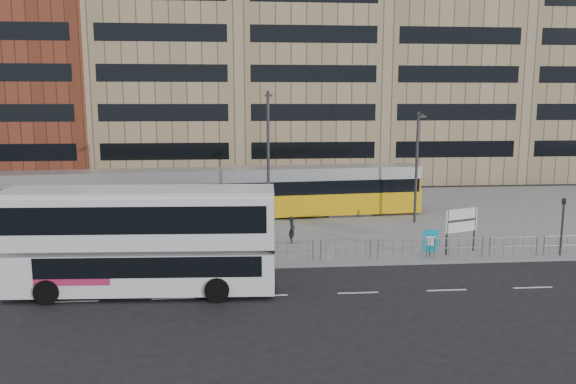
{
  "coord_description": "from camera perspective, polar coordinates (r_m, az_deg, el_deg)",
  "views": [
    {
      "loc": [
        -3.12,
        -27.17,
        8.35
      ],
      "look_at": [
        -0.21,
        6.0,
        2.88
      ],
      "focal_mm": 35.0,
      "sensor_mm": 36.0,
      "label": 1
    }
  ],
  "objects": [
    {
      "name": "building_row",
      "position": [
        61.79,
        -0.69,
        13.56
      ],
      "size": [
        70.4,
        18.4,
        31.2
      ],
      "color": "brown",
      "rests_on": "ground"
    },
    {
      "name": "double_decker_bus",
      "position": [
        25.15,
        -14.69,
        -4.46
      ],
      "size": [
        11.63,
        3.38,
        4.6
      ],
      "rotation": [
        0.0,
        0.0,
        -0.05
      ],
      "color": "white",
      "rests_on": "ground"
    },
    {
      "name": "traffic_light_east",
      "position": [
        33.09,
        26.14,
        -2.49
      ],
      "size": [
        0.21,
        0.23,
        3.1
      ],
      "rotation": [
        0.0,
        0.0,
        0.25
      ],
      "color": "#2D2D30",
      "rests_on": "plaza"
    },
    {
      "name": "traffic_light_west",
      "position": [
        28.39,
        -4.9,
        -3.38
      ],
      "size": [
        0.17,
        0.21,
        3.1
      ],
      "rotation": [
        0.0,
        0.0,
        -0.05
      ],
      "color": "#2D2D30",
      "rests_on": "plaza"
    },
    {
      "name": "plaza",
      "position": [
        40.16,
        -0.45,
        -2.57
      ],
      "size": [
        64.0,
        24.0,
        0.15
      ],
      "primitive_type": "cube",
      "color": "slate",
      "rests_on": "ground"
    },
    {
      "name": "pedestrian_barrier",
      "position": [
        29.09,
        5.31,
        -5.39
      ],
      "size": [
        32.07,
        0.07,
        1.1
      ],
      "color": "gray",
      "rests_on": "plaza"
    },
    {
      "name": "lamp_post_east",
      "position": [
        38.35,
        12.97,
        2.93
      ],
      "size": [
        0.45,
        1.04,
        7.45
      ],
      "color": "#2D2D30",
      "rests_on": "plaza"
    },
    {
      "name": "tram",
      "position": [
        39.42,
        -7.59,
        -0.17
      ],
      "size": [
        29.83,
        5.53,
        3.5
      ],
      "rotation": [
        0.0,
        0.0,
        0.09
      ],
      "color": "#E1A80C",
      "rests_on": "plaza"
    },
    {
      "name": "road_markings",
      "position": [
        24.97,
        4.85,
        -10.23
      ],
      "size": [
        62.0,
        0.12,
        0.01
      ],
      "primitive_type": "cube",
      "color": "white",
      "rests_on": "ground"
    },
    {
      "name": "station_sign",
      "position": [
        31.66,
        17.19,
        -2.96
      ],
      "size": [
        2.02,
        0.81,
        2.44
      ],
      "rotation": [
        0.0,
        0.0,
        0.35
      ],
      "color": "#2D2D30",
      "rests_on": "plaza"
    },
    {
      "name": "lamp_post_west",
      "position": [
        34.04,
        -2.02,
        3.51
      ],
      "size": [
        0.45,
        1.04,
        8.76
      ],
      "color": "#2D2D30",
      "rests_on": "plaza"
    },
    {
      "name": "ground",
      "position": [
        28.6,
        1.48,
        -7.66
      ],
      "size": [
        120.0,
        120.0,
        0.0
      ],
      "primitive_type": "plane",
      "color": "black",
      "rests_on": "ground"
    },
    {
      "name": "kerb",
      "position": [
        28.62,
        1.47,
        -7.48
      ],
      "size": [
        64.0,
        0.25,
        0.17
      ],
      "primitive_type": "cube",
      "color": "gray",
      "rests_on": "ground"
    },
    {
      "name": "ad_panel",
      "position": [
        30.55,
        14.27,
        -4.87
      ],
      "size": [
        0.79,
        0.12,
        1.47
      ],
      "rotation": [
        0.0,
        0.0,
        -0.08
      ],
      "color": "#2D2D30",
      "rests_on": "plaza"
    },
    {
      "name": "pedestrian",
      "position": [
        32.61,
        0.41,
        -3.83
      ],
      "size": [
        0.46,
        0.62,
        1.56
      ],
      "primitive_type": "imported",
      "rotation": [
        0.0,
        0.0,
        1.41
      ],
      "color": "black",
      "rests_on": "plaza"
    }
  ]
}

